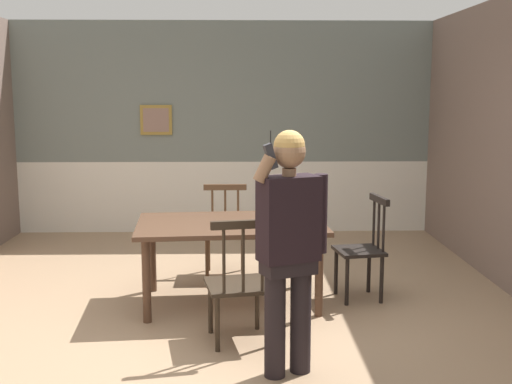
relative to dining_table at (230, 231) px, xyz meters
name	(u,v)px	position (x,y,z in m)	size (l,w,h in m)	color
ground_plane	(212,333)	(-0.14, -0.72, -0.65)	(8.17, 8.17, 0.00)	#9E7F60
room_back_partition	(223,132)	(-0.14, 3.00, 0.68)	(5.57, 0.17, 2.77)	slate
dining_table	(230,231)	(0.00, 0.00, 0.00)	(1.70, 1.16, 0.74)	#4C3323
chair_near_window	(239,283)	(0.08, -0.90, -0.19)	(0.54, 0.54, 0.97)	#2D2319
chair_by_doorway	(363,249)	(1.19, 0.10, -0.19)	(0.46, 0.46, 0.94)	black
chair_at_table_head	(225,230)	(-0.07, 0.90, -0.19)	(0.45, 0.45, 0.92)	#513823
person_figure	(290,239)	(0.41, -1.46, 0.27)	(0.50, 0.34, 1.63)	black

